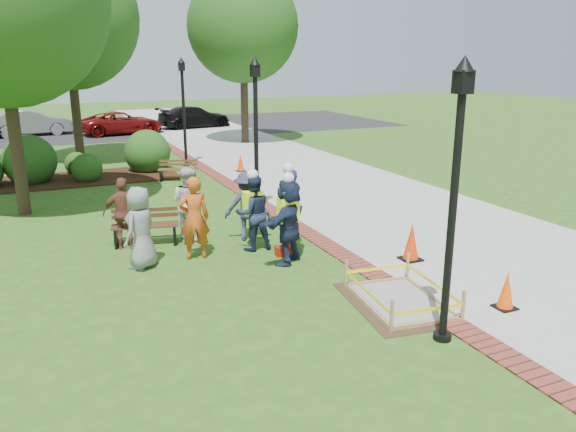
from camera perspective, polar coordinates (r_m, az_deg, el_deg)
name	(u,v)px	position (r m, az deg, el deg)	size (l,w,h in m)	color
ground	(290,284)	(10.95, 0.17, -6.90)	(100.00, 100.00, 0.00)	#285116
sidewalk	(301,171)	(21.69, 1.37, 4.56)	(6.00, 60.00, 0.02)	#9E9E99
brick_edging	(221,178)	(20.53, -6.87, 3.82)	(0.50, 60.00, 0.03)	maroon
mulch_bed	(78,179)	(21.65, -20.60, 3.55)	(7.00, 3.00, 0.05)	#381E0F
parking_lot	(110,129)	(36.69, -17.62, 8.42)	(36.00, 12.00, 0.01)	black
wet_concrete_pad	(400,291)	(10.24, 11.34, -7.46)	(1.98, 2.50, 0.55)	#47331E
bench_near	(146,234)	(13.53, -14.25, -1.74)	(1.60, 0.84, 0.83)	#552F1D
bench_far	(178,174)	(20.38, -11.12, 4.17)	(1.41, 0.90, 0.73)	brown
cone_front	(506,291)	(10.47, 21.30, -7.14)	(0.35, 0.35, 0.69)	black
cone_back	(411,243)	(12.31, 12.42, -2.68)	(0.42, 0.42, 0.84)	black
cone_far	(241,163)	(21.70, -4.84, 5.37)	(0.35, 0.35, 0.69)	black
toolbox	(285,251)	(12.45, -0.30, -3.53)	(0.43, 0.24, 0.21)	#9B1A0B
lamp_near	(455,183)	(8.41, 16.59, 3.19)	(0.28, 0.28, 4.26)	black
lamp_mid	(256,125)	(15.30, -3.29, 9.21)	(0.28, 0.28, 4.26)	black
lamp_far	(183,104)	(22.93, -10.58, 11.14)	(0.28, 0.28, 4.26)	black
tree_back	(67,18)	(24.71, -21.58, 18.23)	(5.57, 5.57, 8.53)	#3D2D1E
tree_right	(243,27)	(29.15, -4.60, 18.62)	(5.47, 5.47, 8.45)	#3D2D1E
shrub_b	(32,182)	(21.73, -24.53, 3.12)	(1.81, 1.81, 1.81)	#264F16
shrub_c	(88,181)	(21.20, -19.64, 3.35)	(1.07, 1.07, 1.07)	#264F16
shrub_d	(149,171)	(22.41, -13.97, 4.43)	(1.73, 1.73, 1.73)	#264F16
shrub_e	(78,173)	(22.79, -20.58, 4.07)	(0.88, 0.88, 0.88)	#264F16
casual_person_a	(140,228)	(11.90, -14.76, -1.17)	(0.64, 0.64, 1.72)	gray
casual_person_b	(194,218)	(12.20, -9.50, -0.21)	(0.62, 0.44, 1.81)	#C14D16
casual_person_c	(188,203)	(13.61, -10.10, 1.29)	(0.62, 0.66, 1.75)	silver
casual_person_d	(125,213)	(13.24, -16.28, 0.26)	(0.61, 0.48, 1.65)	brown
casual_person_e	(247,206)	(13.34, -4.17, 1.00)	(0.61, 0.49, 1.66)	#2E2D50
hivis_worker_a	(288,219)	(11.76, 0.02, -0.27)	(0.69, 0.66, 1.97)	#1B2E48
hivis_worker_b	(288,207)	(12.66, 0.03, 0.95)	(0.69, 0.60, 1.99)	#1B2E46
hivis_worker_c	(253,210)	(12.60, -3.56, 0.58)	(0.55, 0.36, 1.86)	#161A39
parked_car_b	(32,135)	(35.20, -24.57, 7.45)	(4.85, 2.11, 1.58)	gray
parked_car_c	(123,134)	(34.02, -16.41, 7.99)	(4.25, 1.85, 1.39)	maroon
parked_car_d	(195,128)	(36.29, -9.44, 8.85)	(4.43, 1.93, 1.44)	black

